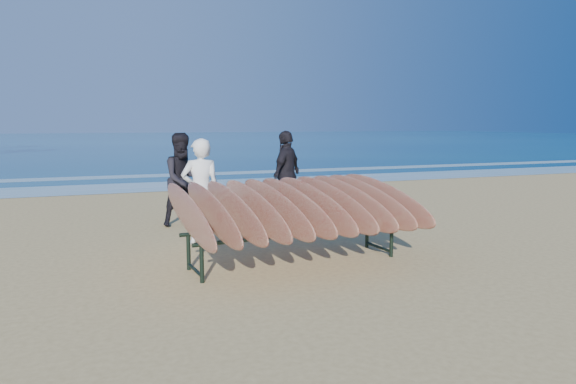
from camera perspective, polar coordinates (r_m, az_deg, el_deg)
name	(u,v)px	position (r m, az deg, el deg)	size (l,w,h in m)	color
ground	(307,264)	(7.48, 2.13, -8.01)	(120.00, 120.00, 0.00)	tan
ocean	(125,140)	(61.76, -17.69, 5.48)	(160.00, 160.00, 0.00)	navy
foam_near	(191,185)	(17.01, -10.74, 0.76)	(160.00, 160.00, 0.00)	white
foam_far	(176,175)	(20.45, -12.36, 1.87)	(160.00, 160.00, 0.00)	white
surfboard_rack	(295,207)	(7.36, 0.76, -1.63)	(3.39, 2.78, 1.29)	black
person_white	(201,191)	(8.71, -9.66, 0.07)	(0.65, 0.42, 1.77)	white
person_dark_a	(184,179)	(10.32, -11.50, 1.38)	(0.89, 0.69, 1.83)	black
person_dark_b	(287,174)	(11.08, -0.16, 2.03)	(1.09, 0.45, 1.86)	black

